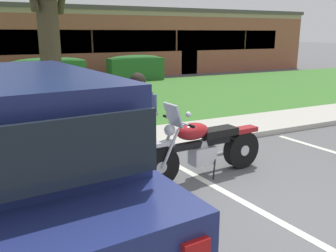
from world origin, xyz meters
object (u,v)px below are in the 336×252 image
Objects in this scene: parked_suv_adjacent at (12,157)px; hedge_center_right at (136,68)px; hedge_center_left at (50,71)px; handbag at (132,186)px; brick_building at (69,41)px; rider_person at (139,122)px; motorcycle at (207,146)px.

parked_suv_adjacent is 1.92× the size of hedge_center_right.
hedge_center_left is at bearing 180.00° from hedge_center_right.
brick_building reaches higher than handbag.
hedge_center_left is (2.26, 12.11, -0.30)m from parked_suv_adjacent.
brick_building is (2.85, 18.46, 0.77)m from rider_person.
hedge_center_left is (-0.63, 11.48, 0.16)m from motorcycle.
rider_person is 0.58× the size of hedge_center_left.
rider_person is at bearing -111.23° from hedge_center_right.
rider_person is at bearing 177.05° from motorcycle.
brick_building is at bearing 76.54° from parked_suv_adjacent.
hedge_center_left is (0.52, 11.42, -0.36)m from rider_person.
motorcycle is 11.95m from hedge_center_right.
rider_person is 0.34× the size of parked_suv_adjacent.
hedge_center_left is 1.13× the size of hedge_center_right.
rider_person is 1.87m from parked_suv_adjacent.
handbag is 19.00m from brick_building.
brick_building reaches higher than hedge_center_left.
parked_suv_adjacent is 0.18× the size of brick_building.
rider_person is at bearing -92.60° from hedge_center_left.
brick_building reaches higher than parked_suv_adjacent.
hedge_center_right is at bearing 68.77° from rider_person.
hedge_center_right is 7.30m from brick_building.
parked_suv_adjacent is at bearing -100.55° from hedge_center_left.
rider_person reaches higher than hedge_center_right.
brick_building is at bearing 71.69° from hedge_center_left.
parked_suv_adjacent reaches higher than hedge_center_right.
parked_suv_adjacent reaches higher than motorcycle.
motorcycle is 1.26m from rider_person.
hedge_center_right is (3.29, 11.48, 0.16)m from motorcycle.
rider_person is 0.06× the size of brick_building.
motorcycle is at bearing -106.01° from hedge_center_right.
rider_person reaches higher than hedge_center_left.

